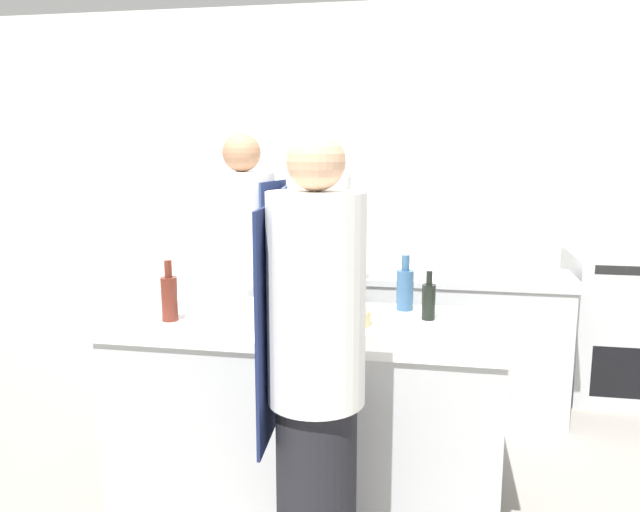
% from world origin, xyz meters
% --- Properties ---
extents(ground_plane, '(16.00, 16.00, 0.00)m').
position_xyz_m(ground_plane, '(0.00, 0.00, 0.00)').
color(ground_plane, gray).
extents(wall_back, '(8.00, 0.06, 2.80)m').
position_xyz_m(wall_back, '(0.00, 2.13, 1.40)').
color(wall_back, silver).
rests_on(wall_back, ground_plane).
extents(prep_counter, '(1.85, 0.79, 0.91)m').
position_xyz_m(prep_counter, '(0.00, 0.00, 0.46)').
color(prep_counter, '#B7BABC').
rests_on(prep_counter, ground_plane).
extents(pass_counter, '(2.25, 0.59, 0.91)m').
position_xyz_m(pass_counter, '(0.34, 1.25, 0.46)').
color(pass_counter, '#B7BABC').
rests_on(pass_counter, ground_plane).
extents(oven_range, '(0.97, 0.73, 0.99)m').
position_xyz_m(oven_range, '(2.01, 1.71, 0.49)').
color(oven_range, '#B7BABC').
rests_on(oven_range, ground_plane).
extents(chef_at_prep_near, '(0.37, 0.36, 1.78)m').
position_xyz_m(chef_at_prep_near, '(0.18, -0.71, 0.89)').
color(chef_at_prep_near, black).
rests_on(chef_at_prep_near, ground_plane).
extents(chef_at_stove, '(0.42, 0.40, 1.80)m').
position_xyz_m(chef_at_stove, '(-0.52, 0.69, 0.90)').
color(chef_at_stove, black).
rests_on(chef_at_stove, ground_plane).
extents(chef_at_pass_far, '(0.40, 0.39, 1.75)m').
position_xyz_m(chef_at_pass_far, '(-0.08, 0.72, 0.88)').
color(chef_at_pass_far, black).
rests_on(chef_at_pass_far, ground_plane).
extents(bottle_olive_oil, '(0.06, 0.06, 0.24)m').
position_xyz_m(bottle_olive_oil, '(0.57, 0.12, 1.00)').
color(bottle_olive_oil, black).
rests_on(bottle_olive_oil, prep_counter).
extents(bottle_vinegar, '(0.09, 0.09, 0.28)m').
position_xyz_m(bottle_vinegar, '(0.45, 0.28, 1.02)').
color(bottle_vinegar, '#2D5175').
rests_on(bottle_vinegar, prep_counter).
extents(bottle_wine, '(0.08, 0.08, 0.29)m').
position_xyz_m(bottle_wine, '(-0.63, -0.12, 1.03)').
color(bottle_wine, '#5B2319').
rests_on(bottle_wine, prep_counter).
extents(bowl_mixing_large, '(0.19, 0.19, 0.08)m').
position_xyz_m(bowl_mixing_large, '(-0.49, -0.05, 0.95)').
color(bowl_mixing_large, '#B7BABC').
rests_on(bowl_mixing_large, prep_counter).
extents(bowl_prep_small, '(0.20, 0.20, 0.07)m').
position_xyz_m(bowl_prep_small, '(0.21, -0.03, 0.95)').
color(bowl_prep_small, tan).
rests_on(bowl_prep_small, prep_counter).
extents(stockpot, '(0.26, 0.26, 0.17)m').
position_xyz_m(stockpot, '(-0.43, 1.19, 1.00)').
color(stockpot, '#B7BABC').
rests_on(stockpot, pass_counter).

